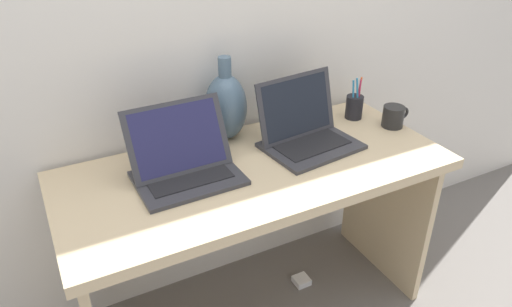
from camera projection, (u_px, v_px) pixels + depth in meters
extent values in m
cube|color=silver|center=(212.00, 15.00, 1.76)|extent=(4.40, 0.04, 2.40)
cube|color=#D1B78C|center=(256.00, 170.00, 1.72)|extent=(1.40, 0.62, 0.04)
cube|color=#D1B78C|center=(385.00, 205.00, 2.17)|extent=(0.03, 0.53, 0.70)
cube|color=#333338|center=(188.00, 178.00, 1.62)|extent=(0.35, 0.26, 0.01)
cube|color=black|center=(188.00, 176.00, 1.62)|extent=(0.28, 0.16, 0.00)
cube|color=#333338|center=(178.00, 138.00, 1.62)|extent=(0.35, 0.13, 0.23)
cube|color=#23234C|center=(178.00, 138.00, 1.62)|extent=(0.31, 0.11, 0.20)
cube|color=#333338|center=(311.00, 146.00, 1.82)|extent=(0.37, 0.30, 0.01)
cube|color=black|center=(311.00, 144.00, 1.82)|extent=(0.29, 0.19, 0.00)
cube|color=#333338|center=(296.00, 107.00, 1.83)|extent=(0.35, 0.11, 0.24)
cube|color=black|center=(296.00, 107.00, 1.83)|extent=(0.31, 0.10, 0.21)
ellipsoid|color=slate|center=(226.00, 107.00, 1.84)|extent=(0.16, 0.16, 0.26)
cylinder|color=slate|center=(225.00, 67.00, 1.76)|extent=(0.05, 0.05, 0.08)
cylinder|color=black|center=(393.00, 117.00, 1.97)|extent=(0.09, 0.09, 0.09)
torus|color=black|center=(404.00, 113.00, 1.99)|extent=(0.05, 0.01, 0.05)
cylinder|color=black|center=(354.00, 107.00, 2.04)|extent=(0.07, 0.07, 0.10)
cylinder|color=#338CBF|center=(353.00, 97.00, 2.00)|extent=(0.01, 0.02, 0.14)
cylinder|color=#338CBF|center=(357.00, 96.00, 2.00)|extent=(0.03, 0.01, 0.16)
cylinder|color=orange|center=(358.00, 94.00, 2.01)|extent=(0.01, 0.03, 0.15)
cylinder|color=#D83359|center=(359.00, 95.00, 2.01)|extent=(0.02, 0.03, 0.15)
cube|color=white|center=(301.00, 281.00, 2.22)|extent=(0.07, 0.07, 0.03)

